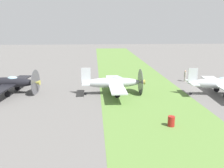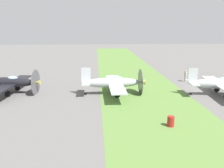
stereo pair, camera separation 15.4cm
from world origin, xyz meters
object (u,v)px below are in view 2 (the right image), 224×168
Objects in this scene: ground_crew_chief at (185,76)px; airplane_lead at (220,84)px; fuel_drum at (171,121)px; airplane_trail at (10,82)px; airplane_wingman at (113,83)px.

airplane_lead is at bearing 25.11° from ground_crew_chief.
airplane_trail is at bearing -124.10° from fuel_drum.
airplane_wingman reaches higher than ground_crew_chief.
airplane_trail reaches higher than fuel_drum.
airplane_lead is 26.33m from airplane_trail.
airplane_trail is 25.30m from ground_crew_chief.
ground_crew_chief is at bearing 156.53° from fuel_drum.
fuel_drum is (10.51, 4.23, -1.06)m from airplane_wingman.
ground_crew_chief is at bearing 108.32° from airplane_trail.
airplane_wingman reaches higher than fuel_drum.
airplane_lead is 13.16m from airplane_wingman.
airplane_trail is at bearing -90.69° from airplane_lead.
airplane_trail is at bearing -96.19° from airplane_wingman.
airplane_trail is 5.75× the size of ground_crew_chief.
airplane_lead is 5.77× the size of ground_crew_chief.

